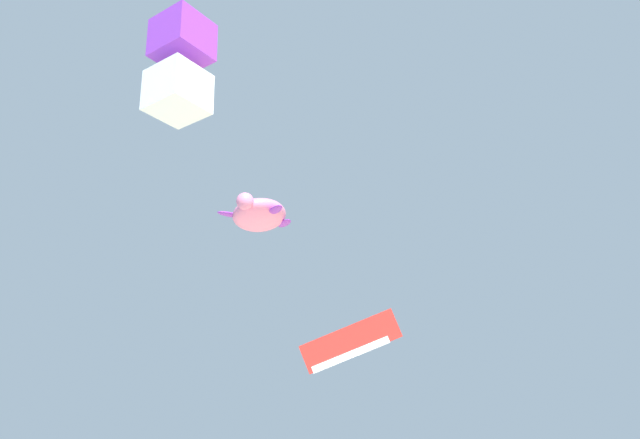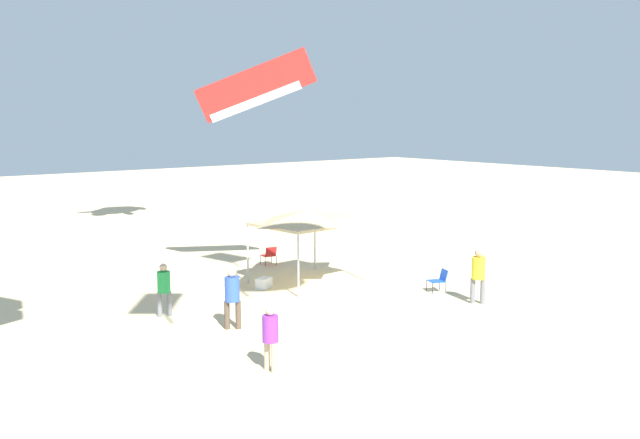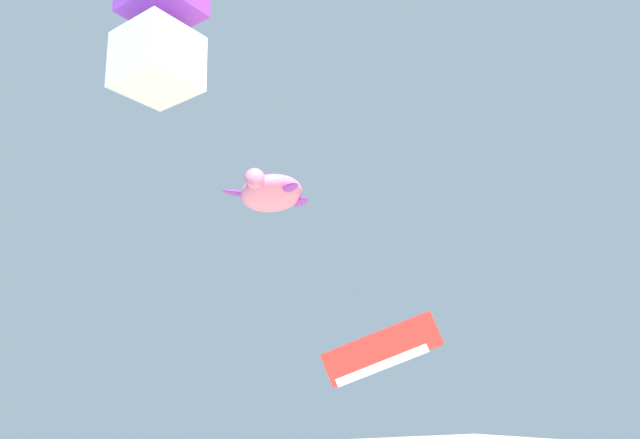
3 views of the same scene
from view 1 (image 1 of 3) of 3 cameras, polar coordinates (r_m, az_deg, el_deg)
The scene contains 3 objects.
kite_turtle_pink at distance 36.41m, azimuth -5.85°, elevation 0.43°, with size 5.27×5.28×2.13m.
kite_box_purple at distance 15.31m, azimuth -13.20°, elevation 14.07°, with size 1.59×1.56×2.58m.
kite_parafoil_red at distance 27.46m, azimuth 2.91°, elevation -11.60°, with size 3.52×3.57×2.84m.
Camera 1 is at (-18.04, 19.60, 3.83)m, focal length 33.53 mm.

